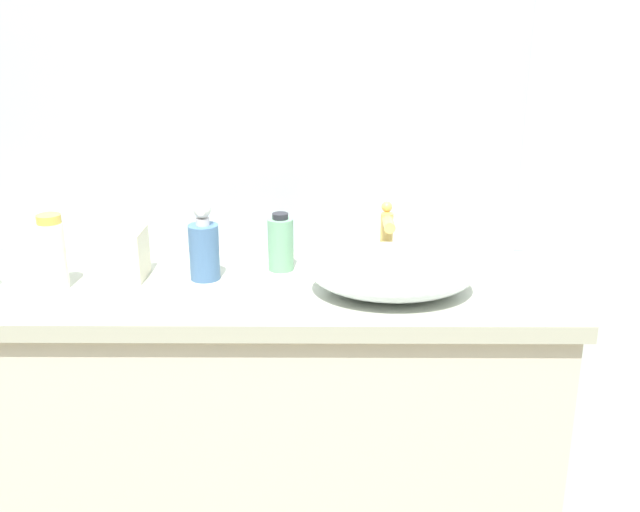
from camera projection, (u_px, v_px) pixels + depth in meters
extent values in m
cube|color=silver|center=(291.00, 99.00, 1.98)|extent=(6.00, 0.06, 2.60)
cube|color=beige|center=(256.00, 446.00, 1.99)|extent=(1.50, 0.46, 0.85)
cube|color=#B0B09E|center=(250.00, 292.00, 1.84)|extent=(1.54, 0.50, 0.04)
cube|color=#B2BCC6|center=(254.00, 72.00, 1.91)|extent=(1.41, 0.01, 0.97)
ellipsoid|color=silver|center=(392.00, 271.00, 1.77)|extent=(0.39, 0.31, 0.11)
cylinder|color=gold|center=(386.00, 240.00, 1.94)|extent=(0.03, 0.03, 0.14)
cylinder|color=gold|center=(389.00, 223.00, 1.88)|extent=(0.03, 0.09, 0.03)
sphere|color=gold|center=(387.00, 207.00, 1.93)|extent=(0.03, 0.03, 0.03)
cylinder|color=#426694|center=(204.00, 252.00, 1.85)|extent=(0.07, 0.07, 0.14)
cylinder|color=silver|center=(203.00, 222.00, 1.82)|extent=(0.03, 0.03, 0.02)
sphere|color=silver|center=(202.00, 209.00, 1.81)|extent=(0.04, 0.04, 0.04)
cylinder|color=silver|center=(201.00, 211.00, 1.80)|extent=(0.02, 0.02, 0.02)
cylinder|color=#6FA67E|center=(281.00, 244.00, 1.91)|extent=(0.07, 0.07, 0.14)
cylinder|color=#24242A|center=(280.00, 216.00, 1.89)|extent=(0.04, 0.04, 0.01)
cylinder|color=white|center=(53.00, 256.00, 1.79)|extent=(0.06, 0.06, 0.16)
cylinder|color=gold|center=(49.00, 219.00, 1.75)|extent=(0.06, 0.06, 0.02)
cube|color=beige|center=(122.00, 254.00, 1.86)|extent=(0.11, 0.11, 0.13)
cone|color=white|center=(119.00, 223.00, 1.83)|extent=(0.06, 0.06, 0.04)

